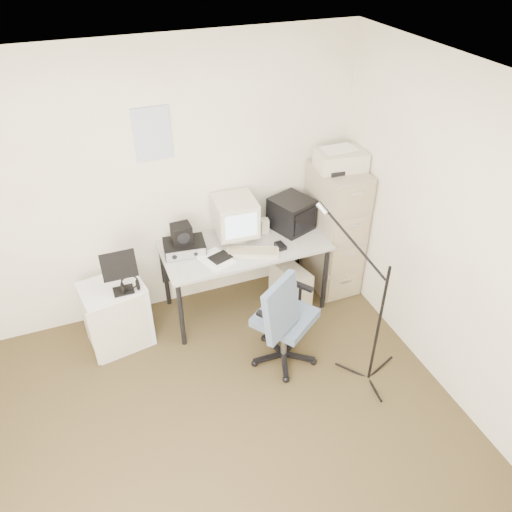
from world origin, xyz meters
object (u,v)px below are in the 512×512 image
object	(u,v)px
office_chair	(285,316)
filing_cabinet	(334,230)
side_cart	(117,315)
desk	(245,276)

from	to	relation	value
office_chair	filing_cabinet	bearing A→B (deg)	7.90
office_chair	side_cart	bearing A→B (deg)	115.64
filing_cabinet	office_chair	world-z (taller)	filing_cabinet
filing_cabinet	desk	size ratio (longest dim) A/B	0.87
desk	side_cart	size ratio (longest dim) A/B	2.36
desk	side_cart	xyz separation A→B (m)	(-1.22, -0.06, -0.05)
filing_cabinet	side_cart	distance (m)	2.20
filing_cabinet	side_cart	xyz separation A→B (m)	(-2.17, -0.09, -0.33)
office_chair	side_cart	size ratio (longest dim) A/B	1.56
filing_cabinet	office_chair	distance (m)	1.21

